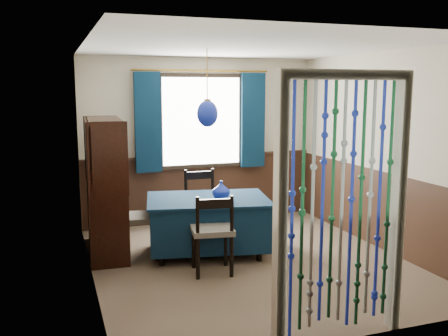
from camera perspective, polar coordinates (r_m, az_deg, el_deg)
name	(u,v)px	position (r m, az deg, el deg)	size (l,w,h in m)	color
floor	(249,261)	(6.05, 2.87, -10.60)	(4.00, 4.00, 0.00)	brown
ceiling	(251,46)	(5.72, 3.08, 13.71)	(4.00, 4.00, 0.00)	silver
wall_back	(200,141)	(7.63, -2.71, 3.14)	(3.60, 3.60, 0.00)	beige
wall_front	(347,190)	(4.00, 13.85, -2.51)	(3.60, 3.60, 0.00)	beige
wall_left	(89,165)	(5.35, -15.19, 0.30)	(4.00, 4.00, 0.00)	beige
wall_right	(381,151)	(6.64, 17.51, 1.85)	(4.00, 4.00, 0.00)	beige
wainscot_back	(201,189)	(7.73, -2.64, -2.41)	(3.60, 3.60, 0.00)	#362014
wainscot_front	(342,281)	(4.23, 13.34, -12.49)	(3.60, 3.60, 0.00)	#362014
wainscot_left	(93,235)	(5.51, -14.71, -7.42)	(4.00, 4.00, 0.00)	#362014
wainscot_right	(377,209)	(6.76, 17.11, -4.47)	(4.00, 4.00, 0.00)	#362014
window	(201,121)	(7.56, -2.62, 5.36)	(1.32, 0.12, 1.42)	black
doorway	(342,214)	(4.10, 13.28, -5.10)	(1.16, 0.12, 2.18)	silver
dining_table	(208,221)	(6.21, -1.85, -6.10)	(1.64, 1.29, 0.71)	#0A2137
chair_near	(213,231)	(5.53, -1.32, -7.23)	(0.51, 0.49, 0.91)	black
chair_far	(202,203)	(6.82, -2.50, -3.99)	(0.48, 0.46, 0.94)	black
chair_left	(140,218)	(6.15, -9.63, -5.66)	(0.49, 0.51, 0.92)	black
chair_right	(272,212)	(6.37, 5.53, -5.03)	(0.59, 0.60, 0.92)	black
sideboard	(106,206)	(6.39, -13.38, -4.29)	(0.51, 1.31, 1.68)	black
pendant_lamp	(207,113)	(6.00, -1.92, 6.26)	(0.26, 0.26, 0.92)	olive
vase_table	(221,191)	(6.05, -0.35, -2.63)	(0.20, 0.20, 0.21)	#16289D
bowl_shelf	(111,162)	(6.07, -12.80, 0.68)	(0.22, 0.22, 0.05)	beige
vase_sideboard	(107,174)	(6.65, -13.28, -0.65)	(0.20, 0.20, 0.21)	beige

